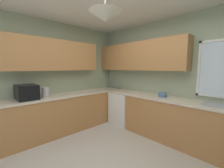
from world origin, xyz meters
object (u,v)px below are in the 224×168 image
(microwave, at_px, (27,92))
(dishwasher, at_px, (124,108))
(bowl, at_px, (162,95))
(kettle, at_px, (46,92))

(microwave, bearing_deg, dishwasher, 72.99)
(dishwasher, xyz_separation_m, microwave, (-0.66, -2.16, 0.61))
(dishwasher, bearing_deg, bowl, 1.58)
(microwave, relative_size, bowl, 2.74)
(microwave, bearing_deg, kettle, 86.76)
(bowl, bearing_deg, dishwasher, -178.42)
(kettle, xyz_separation_m, bowl, (1.73, 1.83, -0.06))
(dishwasher, distance_m, kettle, 2.00)
(microwave, distance_m, bowl, 2.80)
(dishwasher, bearing_deg, kettle, -109.53)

